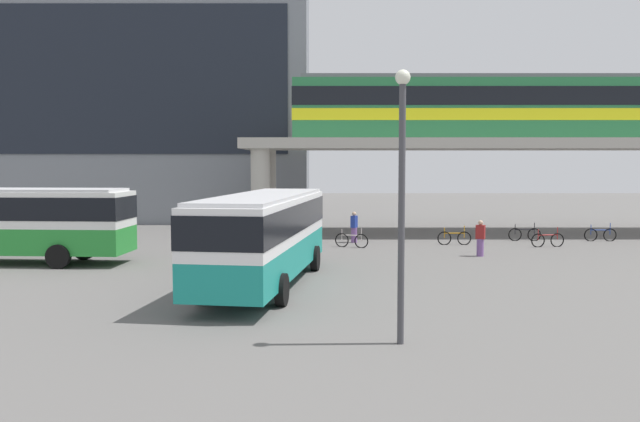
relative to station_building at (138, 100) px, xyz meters
The scene contains 13 objects.
ground_plane 23.16m from the station_building, 55.72° to the right, with size 120.00×120.00×0.00m, color #605E5B.
station_building is the anchor object (origin of this frame).
elevated_platform 26.80m from the station_building, 24.04° to the right, with size 30.03×6.89×5.74m.
train 26.95m from the station_building, 23.62° to the right, with size 25.09×2.96×3.84m.
bus_main 31.44m from the station_building, 67.25° to the right, with size 4.11×11.29×3.22m.
bicycle_orange 28.11m from the station_building, 38.60° to the right, with size 1.79×0.08×1.04m.
bicycle_red 32.17m from the station_building, 34.54° to the right, with size 1.78×0.31×1.04m.
bicycle_silver 25.05m from the station_building, 48.97° to the right, with size 1.69×0.70×1.04m.
bicycle_blue 34.07m from the station_building, 27.22° to the right, with size 1.79×0.09×1.04m.
bicycle_black 30.51m from the station_building, 30.64° to the right, with size 1.79×0.15×1.04m.
pedestrian_by_bike_rack 23.65m from the station_building, 45.06° to the right, with size 0.41×0.47×1.68m.
pedestrian_walking_across 30.92m from the station_building, 44.58° to the right, with size 0.47×0.41×1.67m.
lamp_post 39.26m from the station_building, 66.18° to the right, with size 0.36×0.36×6.48m.
Camera 1 is at (1.80, -23.33, 4.31)m, focal length 36.70 mm.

